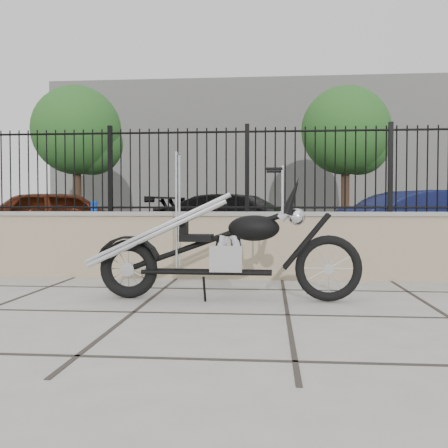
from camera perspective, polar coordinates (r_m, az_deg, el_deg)
ground_plane at (r=5.27m, az=-9.82°, el=-9.46°), size 90.00×90.00×0.00m
parking_lot at (r=17.57m, az=0.69°, el=-1.41°), size 30.00×30.00×0.00m
retaining_wall at (r=7.63m, az=-5.01°, el=-2.25°), size 14.00×0.36×0.96m
iron_fence at (r=7.62m, az=-5.04°, el=5.87°), size 14.00×0.08×1.20m
background_building at (r=31.66m, az=2.64°, el=7.36°), size 22.00×6.00×8.00m
chopper_motorcycle at (r=5.77m, az=-0.26°, el=-0.10°), size 2.78×0.54×1.67m
car_red at (r=12.34m, az=-16.79°, el=0.36°), size 4.49×3.21×1.42m
car_black at (r=12.47m, az=2.14°, el=0.25°), size 4.93×3.21×1.33m
car_blue at (r=12.76m, az=21.90°, el=0.26°), size 4.43×2.87×1.38m
bollard_a at (r=10.68m, az=-13.94°, el=-0.61°), size 0.15×0.15×1.14m
bollard_b at (r=9.25m, az=8.27°, el=-1.68°), size 0.14×0.14×0.91m
tree_left at (r=22.73m, az=-15.77°, el=10.18°), size 3.65×3.65×6.16m
tree_right at (r=22.49m, az=13.11°, el=10.30°), size 3.65×3.65×6.16m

